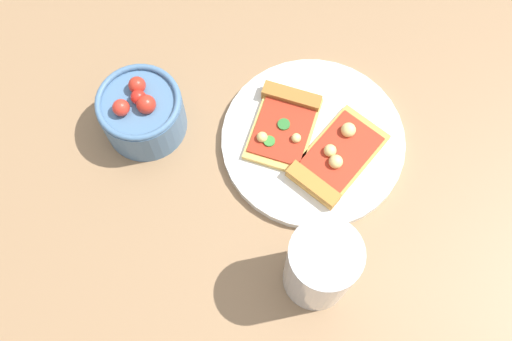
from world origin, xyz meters
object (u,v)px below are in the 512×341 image
Objects in this scene: plate at (313,141)px; pizza_slice_far at (334,159)px; salad_bowl at (142,112)px; pizza_slice_near at (285,121)px; soda_glass at (320,268)px.

pizza_slice_far is at bearing -69.56° from plate.
salad_bowl is (-0.22, 0.13, 0.02)m from pizza_slice_far.
plate is 0.04m from pizza_slice_far.
plate is 0.05m from pizza_slice_near.
pizza_slice_near is at bearing 131.96° from plate.
salad_bowl is 0.83× the size of soda_glass.
soda_glass is (-0.06, -0.17, 0.05)m from plate.
plate is 2.22× the size of salad_bowl.
pizza_slice_near is 0.93× the size of pizza_slice_far.
salad_bowl reaches higher than plate.
pizza_slice_far is at bearing -58.62° from pizza_slice_near.
salad_bowl reaches higher than pizza_slice_far.
soda_glass is (0.15, -0.27, 0.02)m from salad_bowl.
pizza_slice_far is (0.04, -0.07, 0.00)m from pizza_slice_near.
soda_glass is (-0.03, -0.21, 0.04)m from pizza_slice_near.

